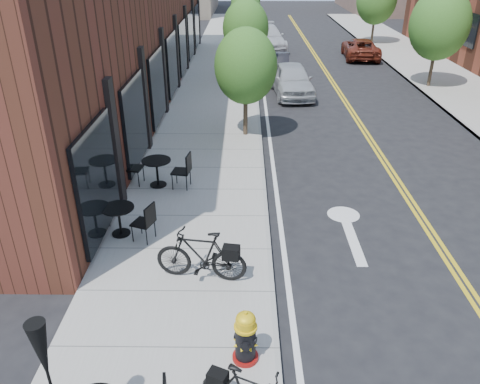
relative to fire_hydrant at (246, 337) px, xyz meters
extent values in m
plane|color=black|center=(0.60, 1.73, -0.60)|extent=(120.00, 120.00, 0.00)
cube|color=#9E9B93|center=(-1.40, 11.73, -0.54)|extent=(4.00, 70.00, 0.12)
cube|color=#472316|center=(-5.90, 15.73, 2.90)|extent=(5.00, 28.00, 7.00)
cylinder|color=#382B1E|center=(0.00, 10.73, 0.33)|extent=(0.16, 0.16, 1.61)
ellipsoid|color=#366720|center=(0.00, 10.73, 2.01)|extent=(2.20, 2.20, 2.64)
cylinder|color=#382B1E|center=(0.00, 18.73, 0.36)|extent=(0.16, 0.16, 1.68)
ellipsoid|color=#366720|center=(0.00, 18.73, 2.12)|extent=(2.30, 2.30, 2.76)
cylinder|color=#382B1E|center=(0.00, 26.73, 0.31)|extent=(0.16, 0.16, 1.57)
ellipsoid|color=#366720|center=(0.00, 26.73, 1.94)|extent=(2.10, 2.10, 2.52)
cylinder|color=#382B1E|center=(0.00, 34.73, 0.38)|extent=(0.16, 0.16, 1.71)
cylinder|color=#382B1E|center=(9.20, 17.73, 0.43)|extent=(0.16, 0.16, 1.82)
ellipsoid|color=#366720|center=(9.20, 17.73, 2.46)|extent=(2.80, 2.80, 3.36)
cylinder|color=#382B1E|center=(9.20, 29.73, 0.43)|extent=(0.16, 0.16, 1.82)
ellipsoid|color=#366720|center=(9.20, 29.73, 2.46)|extent=(2.80, 2.80, 3.36)
cylinder|color=maroon|center=(0.00, 0.00, -0.44)|extent=(0.56, 0.56, 0.07)
cylinder|color=black|center=(0.00, 0.00, -0.12)|extent=(0.43, 0.43, 0.66)
cylinder|color=yellow|center=(0.00, 0.00, 0.22)|extent=(0.49, 0.49, 0.04)
cylinder|color=yellow|center=(0.00, 0.00, 0.31)|extent=(0.42, 0.42, 0.15)
ellipsoid|color=yellow|center=(0.00, 0.00, 0.40)|extent=(0.40, 0.40, 0.19)
cylinder|color=yellow|center=(0.00, 0.00, 0.50)|extent=(0.07, 0.07, 0.07)
imported|color=black|center=(-0.91, 2.16, 0.09)|extent=(1.96, 0.82, 1.14)
cylinder|color=black|center=(-3.00, 3.84, -0.46)|extent=(0.57, 0.57, 0.03)
cylinder|color=black|center=(-3.00, 3.84, -0.12)|extent=(0.08, 0.08, 0.70)
cylinder|color=black|center=(-3.00, 3.84, 0.24)|extent=(0.98, 0.98, 0.03)
cylinder|color=black|center=(-2.54, 6.47, -0.46)|extent=(0.55, 0.55, 0.03)
cylinder|color=black|center=(-2.54, 6.47, -0.08)|extent=(0.07, 0.07, 0.77)
cylinder|color=black|center=(-2.54, 6.47, 0.30)|extent=(0.95, 0.95, 0.03)
cone|color=black|center=(-2.51, -1.54, 1.25)|extent=(0.26, 0.26, 0.94)
imported|color=#ABAFB3|center=(2.20, 16.41, 0.14)|extent=(2.05, 4.43, 1.47)
imported|color=black|center=(1.60, 19.45, 0.06)|extent=(1.64, 4.05, 1.31)
imported|color=silver|center=(1.41, 27.73, 0.20)|extent=(2.85, 5.74, 1.60)
imported|color=maroon|center=(7.31, 24.94, 0.02)|extent=(2.38, 4.58, 1.23)
camera|label=1|loc=(-0.03, -5.68, 5.65)|focal=35.00mm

